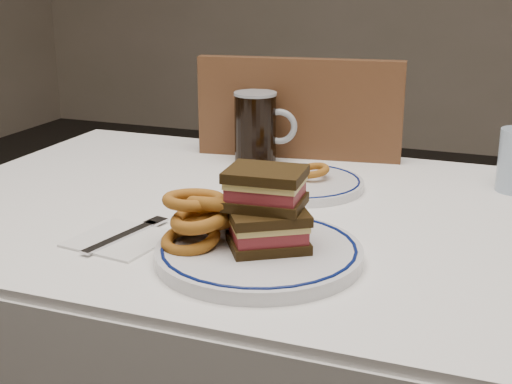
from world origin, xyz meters
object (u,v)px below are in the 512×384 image
(chair_far, at_px, (305,232))
(beer_mug, at_px, (257,127))
(main_plate, at_px, (259,252))
(far_plate, at_px, (300,183))
(reuben_sandwich, at_px, (267,208))

(chair_far, height_order, beer_mug, chair_far)
(main_plate, distance_m, beer_mug, 0.54)
(chair_far, bearing_deg, far_plate, -75.05)
(reuben_sandwich, bearing_deg, chair_far, 102.20)
(far_plate, bearing_deg, beer_mug, 134.38)
(chair_far, distance_m, main_plate, 0.75)
(far_plate, bearing_deg, reuben_sandwich, -80.58)
(chair_far, distance_m, reuben_sandwich, 0.76)
(main_plate, height_order, beer_mug, beer_mug)
(reuben_sandwich, bearing_deg, main_plate, -126.52)
(beer_mug, xyz_separation_m, far_plate, (0.14, -0.15, -0.07))
(chair_far, xyz_separation_m, reuben_sandwich, (0.15, -0.68, 0.30))
(chair_far, distance_m, beer_mug, 0.36)
(beer_mug, bearing_deg, reuben_sandwich, -67.68)
(main_plate, distance_m, reuben_sandwich, 0.07)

